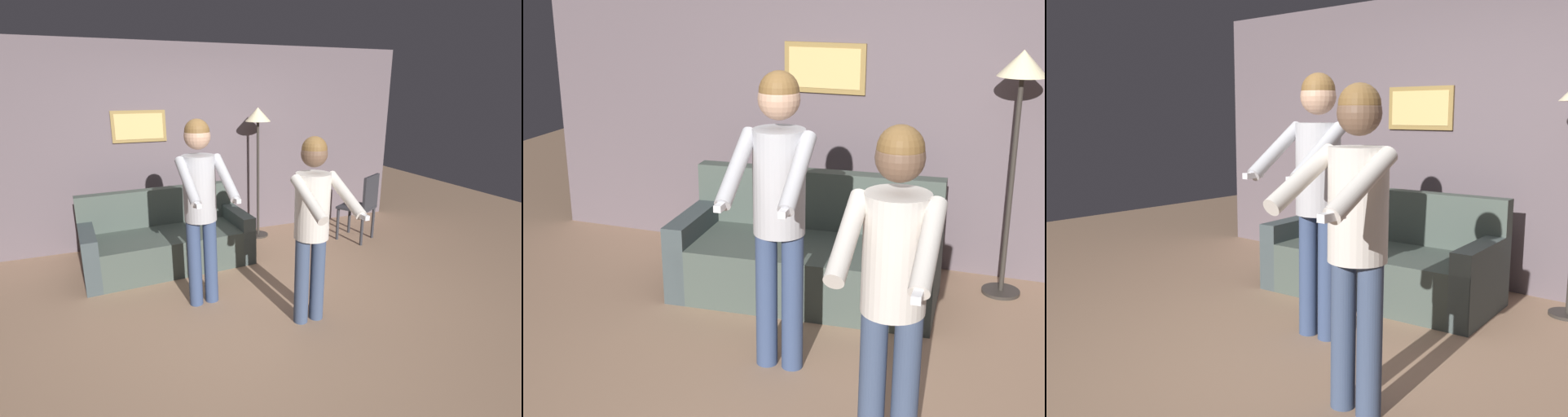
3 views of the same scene
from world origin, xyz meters
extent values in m
plane|color=#A57F62|center=(0.00, 0.00, 0.00)|extent=(12.00, 12.00, 0.00)
cube|color=#615359|center=(0.00, 2.17, 1.30)|extent=(6.40, 0.06, 2.60)
cube|color=olive|center=(-0.66, 2.12, 1.58)|extent=(0.67, 0.02, 0.40)
cube|color=tan|center=(-0.66, 2.11, 1.58)|extent=(0.59, 0.01, 0.32)
cube|color=#444F47|center=(-0.52, 1.28, 0.21)|extent=(1.96, 0.98, 0.42)
cube|color=#444F47|center=(-0.54, 1.63, 0.65)|extent=(1.91, 0.27, 0.45)
cube|color=#3D4749|center=(-1.39, 1.22, 0.29)|extent=(0.22, 0.86, 0.58)
cube|color=#46514E|center=(0.35, 1.34, 0.29)|extent=(0.22, 0.86, 0.58)
cylinder|color=#332D28|center=(0.84, 1.83, 0.01)|extent=(0.28, 0.28, 0.02)
cylinder|color=#37486E|center=(-0.43, 0.27, 0.43)|extent=(0.13, 0.13, 0.86)
cylinder|color=#37486E|center=(-0.27, 0.28, 0.43)|extent=(0.13, 0.13, 0.86)
cylinder|color=#B2B2B7|center=(-0.35, 0.27, 1.16)|extent=(0.30, 0.30, 0.61)
sphere|color=tan|center=(-0.35, 0.27, 1.64)|extent=(0.24, 0.24, 0.24)
sphere|color=brown|center=(-0.35, 0.27, 1.68)|extent=(0.22, 0.22, 0.22)
cylinder|color=#B2B2B7|center=(-0.51, 0.03, 1.29)|extent=(0.12, 0.51, 0.36)
cube|color=white|center=(-0.49, -0.19, 1.15)|extent=(0.05, 0.15, 0.04)
cylinder|color=#B2B2B7|center=(-0.17, 0.06, 1.29)|extent=(0.12, 0.51, 0.36)
cube|color=white|center=(-0.15, -0.17, 1.15)|extent=(0.05, 0.15, 0.04)
cylinder|color=#3C4B69|center=(0.38, -0.40, 0.40)|extent=(0.13, 0.13, 0.80)
cylinder|color=#3C4B69|center=(0.54, -0.39, 0.40)|extent=(0.13, 0.13, 0.80)
cylinder|color=silver|center=(0.46, -0.39, 1.09)|extent=(0.30, 0.30, 0.57)
sphere|color=brown|center=(0.46, -0.39, 1.53)|extent=(0.22, 0.22, 0.22)
sphere|color=brown|center=(0.46, -0.39, 1.57)|extent=(0.21, 0.21, 0.21)
cylinder|color=silver|center=(0.29, -0.62, 1.22)|extent=(0.10, 0.49, 0.31)
cylinder|color=silver|center=(0.63, -0.61, 1.22)|extent=(0.10, 0.49, 0.31)
cube|color=white|center=(0.64, -0.83, 1.11)|extent=(0.04, 0.15, 0.04)
camera|label=1|loc=(-1.18, -3.29, 2.05)|focal=28.00mm
camera|label=2|loc=(1.03, -3.42, 2.28)|focal=50.00mm
camera|label=3|loc=(2.10, -2.68, 1.53)|focal=40.00mm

